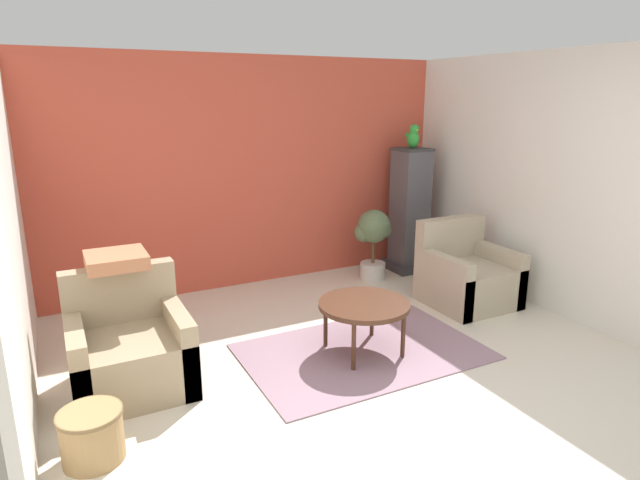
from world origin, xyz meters
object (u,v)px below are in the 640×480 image
Objects in this scene: parrot at (413,137)px; wicker_basket at (92,434)px; armchair_right at (467,277)px; potted_plant at (373,235)px; armchair_left at (130,352)px; birdcage at (410,213)px; coffee_table at (364,307)px.

parrot is 4.57m from wicker_basket.
armchair_right is 1.18m from potted_plant.
parrot is at bearing 13.53° from potted_plant.
armchair_left is 1.00× the size of armchair_right.
birdcage is at bearing 82.54° from armchair_right.
armchair_left is at bearing 169.90° from coffee_table.
wicker_basket is (-3.79, -2.11, -0.53)m from birdcage.
parrot reaches higher than armchair_right.
parrot reaches higher than wicker_basket.
armchair_right is at bearing 2.57° from armchair_left.
parrot is 0.76× the size of wicker_basket.
birdcage is at bearing 21.45° from armchair_left.
potted_plant reaches higher than wicker_basket.
wicker_basket is at bearing -148.24° from potted_plant.
armchair_right is (3.30, 0.15, 0.00)m from armchair_left.
potted_plant reaches higher than coffee_table.
coffee_table is at bearing -124.91° from potted_plant.
armchair_left is at bearing -177.43° from armchair_right.
coffee_table is 0.88× the size of armchair_left.
parrot is at bearing 82.55° from armchair_right.
armchair_left reaches higher than wicker_basket.
armchair_left is 0.57× the size of birdcage.
parrot reaches higher than armchair_left.
armchair_left is 3.01× the size of parrot.
birdcage is (0.16, 1.21, 0.42)m from armchair_right.
coffee_table is at bearing -134.95° from parrot.
armchair_right is 1.80m from parrot.
parrot is (1.68, 1.68, 1.19)m from coffee_table.
armchair_right is at bearing -97.45° from parrot.
potted_plant is (-0.45, 1.07, 0.24)m from armchair_right.
birdcage is at bearing 45.02° from coffee_table.
armchair_left reaches higher than potted_plant.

